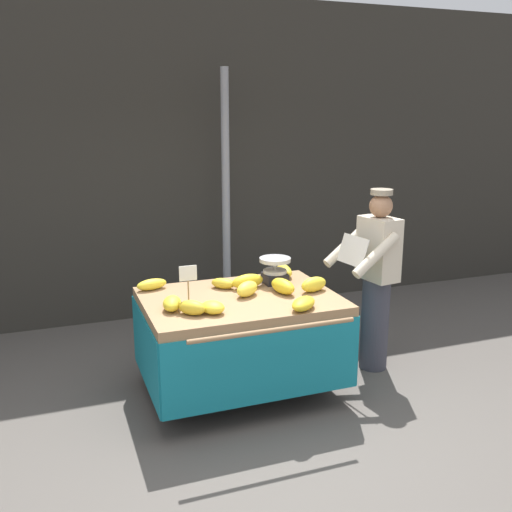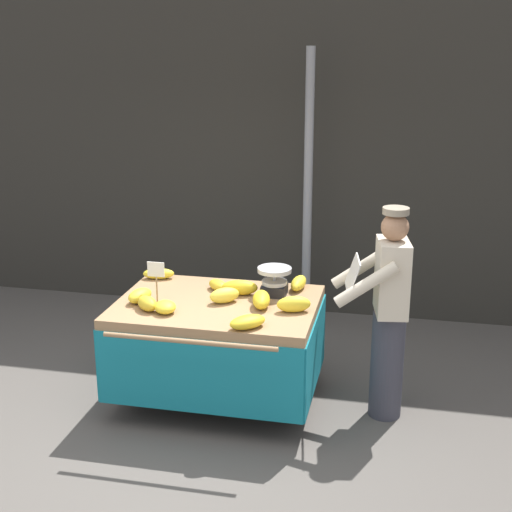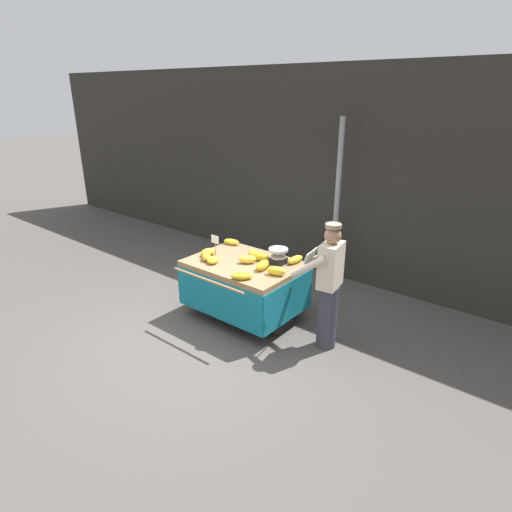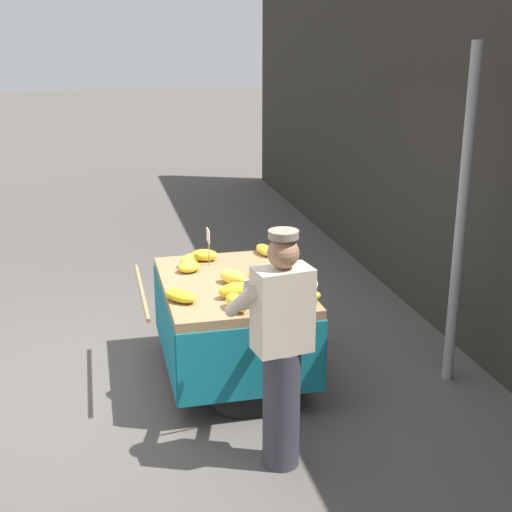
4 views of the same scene
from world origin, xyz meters
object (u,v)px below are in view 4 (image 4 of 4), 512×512
Objects in this scene: weighing_scale at (274,283)px; banana_bunch_0 at (261,272)px; banana_bunch_7 at (204,255)px; banana_bunch_10 at (189,260)px; banana_bunch_5 at (237,303)px; banana_bunch_2 at (236,290)px; banana_bunch_1 at (189,267)px; banana_bunch_3 at (181,296)px; vendor_person at (281,350)px; banana_bunch_6 at (258,278)px; banana_bunch_8 at (233,277)px; banana_bunch_9 at (265,250)px; street_pole at (461,221)px; price_sign at (208,239)px; banana_cart at (232,307)px; banana_bunch_4 at (302,296)px.

weighing_scale is 0.49m from banana_bunch_0.
banana_bunch_7 reaches higher than banana_bunch_0.
banana_bunch_5 is at bearing 10.24° from banana_bunch_10.
banana_bunch_7 is (-0.97, -0.10, -0.01)m from banana_bunch_2.
banana_bunch_10 is at bearing -169.76° from banana_bunch_5.
banana_bunch_1 is at bearing -166.75° from banana_bunch_5.
vendor_person is (0.99, 0.55, -0.06)m from banana_bunch_3.
banana_bunch_5 reaches higher than banana_bunch_6.
banana_bunch_2 is 1.16× the size of banana_bunch_8.
banana_bunch_6 is 1.10× the size of banana_bunch_9.
banana_bunch_0 is at bearing 65.75° from banana_bunch_1.
banana_bunch_6 is (-0.28, -0.06, -0.06)m from weighing_scale.
street_pole is 9.55× the size of banana_bunch_6.
banana_bunch_9 is at bearing 108.47° from price_sign.
banana_bunch_9 is (-0.65, 0.45, 0.28)m from banana_cart.
banana_bunch_3 is 0.95m from banana_bunch_4.
banana_bunch_7 is 0.89× the size of banana_bunch_9.
banana_bunch_10 is (-0.48, -0.29, 0.29)m from banana_cart.
banana_bunch_6 reaches higher than banana_bunch_0.
banana_bunch_3 is at bearing -94.64° from weighing_scale.
weighing_scale is at bearing 85.36° from banana_bunch_3.
banana_bunch_3 is (-0.06, -0.73, -0.07)m from weighing_scale.
price_sign is 1.19× the size of banana_bunch_3.
weighing_scale is at bearing 31.31° from banana_bunch_10.
banana_bunch_7 reaches higher than banana_bunch_4.
banana_bunch_3 is at bearing -57.93° from banana_bunch_8.
banana_bunch_10 reaches higher than banana_bunch_4.
banana_bunch_4 reaches higher than banana_bunch_9.
banana_bunch_10 is 0.13× the size of vendor_person.
banana_bunch_4 is at bearing 65.42° from banana_bunch_2.
vendor_person reaches higher than banana_bunch_7.
weighing_scale reaches higher than banana_bunch_10.
banana_bunch_0 is at bearing 115.02° from banana_bunch_8.
banana_bunch_8 is at bearing -176.71° from vendor_person.
banana_cart is 0.95× the size of vendor_person.
banana_bunch_3 is at bearing -60.39° from banana_bunch_0.
price_sign reaches higher than banana_bunch_2.
banana_cart is 0.79m from banana_bunch_4.
banana_bunch_8 is at bearing 11.14° from banana_bunch_7.
price_sign is 0.24m from banana_bunch_7.
banana_bunch_8 is at bearing -64.98° from banana_bunch_0.
banana_bunch_7 is at bearing -154.14° from banana_bunch_4.
street_pole is 2.34m from banana_bunch_1.
banana_bunch_6 is at bearing -101.15° from street_pole.
banana_bunch_10 is at bearing -152.23° from banana_bunch_8.
weighing_scale reaches higher than banana_bunch_0.
banana_bunch_8 is (-0.40, -1.84, -0.48)m from street_pole.
banana_cart is 5.96× the size of banana_bunch_9.
banana_bunch_4 is 0.69m from banana_bunch_8.
banana_cart is 0.68m from banana_bunch_7.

